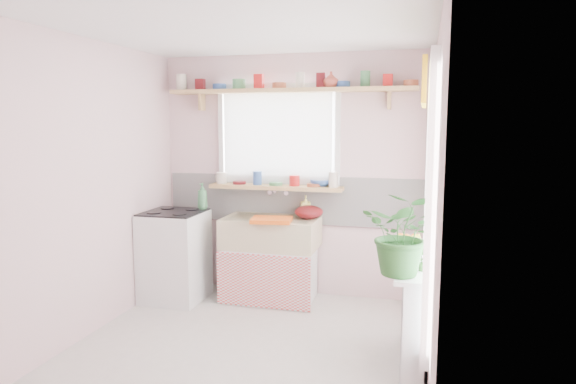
# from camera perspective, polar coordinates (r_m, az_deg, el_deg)

# --- Properties ---
(room) EXTENTS (3.20, 3.20, 3.20)m
(room) POSITION_cam_1_polar(r_m,az_deg,el_deg) (4.50, 6.34, 2.15)
(room) COLOR beige
(room) RESTS_ON ground
(sink_unit) EXTENTS (0.95, 0.65, 1.11)m
(sink_unit) POSITION_cam_1_polar(r_m,az_deg,el_deg) (5.26, -1.92, -7.38)
(sink_unit) COLOR white
(sink_unit) RESTS_ON ground
(cooker) EXTENTS (0.58, 0.58, 0.93)m
(cooker) POSITION_cam_1_polar(r_m,az_deg,el_deg) (5.39, -12.48, -6.89)
(cooker) COLOR white
(cooker) RESTS_ON ground
(radiator_ledge) EXTENTS (0.22, 0.95, 0.78)m
(radiator_ledge) POSITION_cam_1_polar(r_m,az_deg,el_deg) (4.02, 13.92, -12.98)
(radiator_ledge) COLOR white
(radiator_ledge) RESTS_ON ground
(windowsill) EXTENTS (1.40, 0.22, 0.04)m
(windowsill) POSITION_cam_1_polar(r_m,az_deg,el_deg) (5.30, -1.37, 0.54)
(windowsill) COLOR tan
(windowsill) RESTS_ON room
(pine_shelf) EXTENTS (2.52, 0.24, 0.04)m
(pine_shelf) POSITION_cam_1_polar(r_m,az_deg,el_deg) (5.22, 0.17, 11.21)
(pine_shelf) COLOR tan
(pine_shelf) RESTS_ON room
(shelf_crockery) EXTENTS (2.47, 0.11, 0.12)m
(shelf_crockery) POSITION_cam_1_polar(r_m,az_deg,el_deg) (5.23, -0.29, 12.01)
(shelf_crockery) COLOR silver
(shelf_crockery) RESTS_ON pine_shelf
(sill_crockery) EXTENTS (1.35, 0.11, 0.12)m
(sill_crockery) POSITION_cam_1_polar(r_m,az_deg,el_deg) (5.30, -1.55, 1.35)
(sill_crockery) COLOR silver
(sill_crockery) RESTS_ON windowsill
(dish_tray) EXTENTS (0.42, 0.34, 0.04)m
(dish_tray) POSITION_cam_1_polar(r_m,az_deg,el_deg) (4.97, -1.84, -3.12)
(dish_tray) COLOR orange
(dish_tray) RESTS_ON sink_unit
(colander) EXTENTS (0.38, 0.38, 0.13)m
(colander) POSITION_cam_1_polar(r_m,az_deg,el_deg) (5.15, 2.34, -2.22)
(colander) COLOR maroon
(colander) RESTS_ON sink_unit
(jade_plant) EXTENTS (0.61, 0.56, 0.58)m
(jade_plant) POSITION_cam_1_polar(r_m,az_deg,el_deg) (3.55, 12.75, -4.52)
(jade_plant) COLOR #255A24
(jade_plant) RESTS_ON radiator_ledge
(fruit_bowl) EXTENTS (0.38, 0.38, 0.07)m
(fruit_bowl) POSITION_cam_1_polar(r_m,az_deg,el_deg) (4.29, 13.02, -5.86)
(fruit_bowl) COLOR silver
(fruit_bowl) RESTS_ON radiator_ledge
(herb_pot) EXTENTS (0.12, 0.09, 0.20)m
(herb_pot) POSITION_cam_1_polar(r_m,az_deg,el_deg) (3.72, 14.60, -6.99)
(herb_pot) COLOR #305F26
(herb_pot) RESTS_ON radiator_ledge
(soap_bottle_sink) EXTENTS (0.12, 0.12, 0.21)m
(soap_bottle_sink) POSITION_cam_1_polar(r_m,az_deg,el_deg) (5.27, 1.97, -1.53)
(soap_bottle_sink) COLOR #FCF070
(soap_bottle_sink) RESTS_ON sink_unit
(sill_cup) EXTENTS (0.16, 0.16, 0.10)m
(sill_cup) POSITION_cam_1_polar(r_m,az_deg,el_deg) (5.53, -7.45, 1.48)
(sill_cup) COLOR beige
(sill_cup) RESTS_ON windowsill
(sill_bowl) EXTENTS (0.25, 0.25, 0.07)m
(sill_bowl) POSITION_cam_1_polar(r_m,az_deg,el_deg) (5.24, 3.65, 1.03)
(sill_bowl) COLOR #3963B9
(sill_bowl) RESTS_ON windowsill
(shelf_vase) EXTENTS (0.18, 0.18, 0.15)m
(shelf_vase) POSITION_cam_1_polar(r_m,az_deg,el_deg) (5.10, 4.79, 12.34)
(shelf_vase) COLOR #AF4536
(shelf_vase) RESTS_ON pine_shelf
(cooker_bottle) EXTENTS (0.11, 0.12, 0.27)m
(cooker_bottle) POSITION_cam_1_polar(r_m,az_deg,el_deg) (5.37, -9.50, -0.44)
(cooker_bottle) COLOR #438655
(cooker_bottle) RESTS_ON cooker
(fruit) EXTENTS (0.20, 0.14, 0.10)m
(fruit) POSITION_cam_1_polar(r_m,az_deg,el_deg) (4.28, 13.13, -5.06)
(fruit) COLOR orange
(fruit) RESTS_ON fruit_bowl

